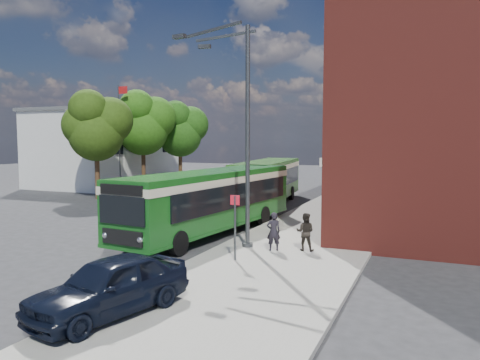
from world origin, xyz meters
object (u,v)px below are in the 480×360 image
at_px(street_lamp, 239,133).
at_px(parked_car, 110,286).
at_px(bus_front, 212,196).
at_px(bus_rear, 268,178).

relative_size(street_lamp, parked_car, 2.09).
bearing_deg(bus_front, street_lamp, -44.29).
xyz_separation_m(street_lamp, bus_rear, (-3.43, 13.14, -2.96)).
bearing_deg(bus_rear, parked_car, -80.98).
height_order(street_lamp, bus_rear, street_lamp).
xyz_separation_m(bus_front, parked_car, (2.42, -10.62, -0.95)).
distance_m(street_lamp, bus_rear, 13.90).
bearing_deg(bus_front, parked_car, -77.18).
height_order(street_lamp, bus_front, street_lamp).
relative_size(street_lamp, bus_front, 0.72).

